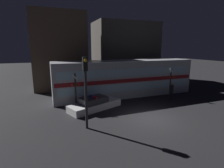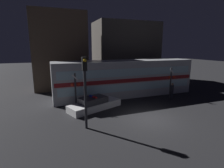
{
  "view_description": "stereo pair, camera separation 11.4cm",
  "coord_description": "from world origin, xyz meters",
  "px_view_note": "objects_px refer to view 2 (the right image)",
  "views": [
    {
      "loc": [
        -7.45,
        -10.96,
        5.57
      ],
      "look_at": [
        -1.13,
        5.55,
        1.84
      ],
      "focal_mm": 28.0,
      "sensor_mm": 36.0,
      "label": 1
    },
    {
      "loc": [
        -7.34,
        -11.0,
        5.57
      ],
      "look_at": [
        -1.13,
        5.55,
        1.84
      ],
      "focal_mm": 28.0,
      "sensor_mm": 36.0,
      "label": 2
    }
  ],
  "objects_px": {
    "pedestrian": "(172,91)",
    "traffic_light_corner": "(85,86)",
    "crossing_signal_near": "(171,81)",
    "train": "(125,78)",
    "police_car": "(94,104)"
  },
  "relations": [
    {
      "from": "pedestrian",
      "to": "traffic_light_corner",
      "type": "xyz_separation_m",
      "value": [
        -10.13,
        -3.5,
        2.1
      ]
    },
    {
      "from": "traffic_light_corner",
      "to": "police_car",
      "type": "bearing_deg",
      "value": 66.67
    },
    {
      "from": "crossing_signal_near",
      "to": "traffic_light_corner",
      "type": "relative_size",
      "value": 0.69
    },
    {
      "from": "traffic_light_corner",
      "to": "pedestrian",
      "type": "bearing_deg",
      "value": 19.07
    },
    {
      "from": "train",
      "to": "pedestrian",
      "type": "height_order",
      "value": "train"
    },
    {
      "from": "police_car",
      "to": "crossing_signal_near",
      "type": "height_order",
      "value": "crossing_signal_near"
    },
    {
      "from": "crossing_signal_near",
      "to": "traffic_light_corner",
      "type": "bearing_deg",
      "value": -158.45
    },
    {
      "from": "crossing_signal_near",
      "to": "train",
      "type": "bearing_deg",
      "value": 145.9
    },
    {
      "from": "train",
      "to": "crossing_signal_near",
      "type": "bearing_deg",
      "value": -34.1
    },
    {
      "from": "train",
      "to": "pedestrian",
      "type": "distance_m",
      "value": 5.35
    },
    {
      "from": "pedestrian",
      "to": "train",
      "type": "bearing_deg",
      "value": 138.68
    },
    {
      "from": "train",
      "to": "police_car",
      "type": "xyz_separation_m",
      "value": [
        -4.64,
        -3.36,
        -1.58
      ]
    },
    {
      "from": "train",
      "to": "police_car",
      "type": "distance_m",
      "value": 5.95
    },
    {
      "from": "train",
      "to": "police_car",
      "type": "bearing_deg",
      "value": -144.09
    },
    {
      "from": "police_car",
      "to": "traffic_light_corner",
      "type": "distance_m",
      "value": 4.69
    }
  ]
}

